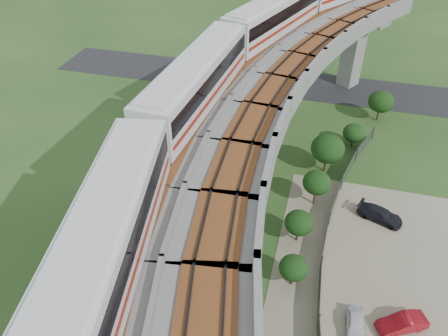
{
  "coord_description": "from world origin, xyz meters",
  "views": [
    {
      "loc": [
        7.01,
        -22.48,
        26.01
      ],
      "look_at": [
        0.78,
        0.8,
        7.5
      ],
      "focal_mm": 35.0,
      "sensor_mm": 36.0,
      "label": 1
    }
  ],
  "objects_px": {
    "car_white": "(356,326)",
    "car_red": "(402,323)",
    "metro_train": "(261,50)",
    "car_dark": "(380,214)"
  },
  "relations": [
    {
      "from": "car_white",
      "to": "metro_train",
      "type": "bearing_deg",
      "value": 121.49
    },
    {
      "from": "car_white",
      "to": "car_red",
      "type": "relative_size",
      "value": 0.9
    },
    {
      "from": "car_white",
      "to": "car_dark",
      "type": "xyz_separation_m",
      "value": [
        1.7,
        11.27,
        0.03
      ]
    },
    {
      "from": "car_dark",
      "to": "metro_train",
      "type": "bearing_deg",
      "value": 91.8
    },
    {
      "from": "metro_train",
      "to": "car_red",
      "type": "distance_m",
      "value": 22.32
    },
    {
      "from": "metro_train",
      "to": "car_white",
      "type": "relative_size",
      "value": 20.13
    },
    {
      "from": "car_red",
      "to": "metro_train",
      "type": "bearing_deg",
      "value": -165.59
    },
    {
      "from": "metro_train",
      "to": "car_red",
      "type": "bearing_deg",
      "value": -47.85
    },
    {
      "from": "metro_train",
      "to": "car_dark",
      "type": "relative_size",
      "value": 16.07
    },
    {
      "from": "car_white",
      "to": "car_red",
      "type": "xyz_separation_m",
      "value": [
        2.93,
        0.97,
        0.04
      ]
    }
  ]
}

